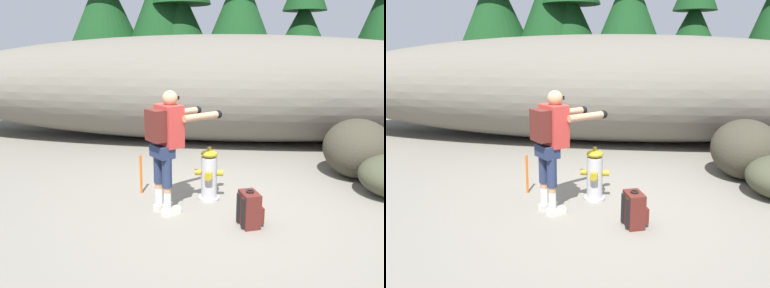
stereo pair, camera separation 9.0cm
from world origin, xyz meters
TOP-DOWN VIEW (x-y plane):
  - ground_plane at (0.00, 0.00)m, footprint 56.00×56.00m
  - dirt_embankment at (0.00, 4.08)m, footprint 15.01×3.20m
  - fire_hydrant at (0.05, 0.31)m, footprint 0.41×0.36m
  - utility_worker at (-0.45, -0.17)m, footprint 0.97×0.95m
  - spare_backpack at (0.61, -0.47)m, footprint 0.35×0.35m
  - boulder_mid at (2.47, 1.61)m, footprint 1.43×1.49m
  - boulder_small at (2.86, 2.40)m, footprint 1.52×1.60m
  - pine_tree_center at (-1.36, 7.38)m, footprint 2.78×2.78m
  - pine_tree_far_right at (2.51, 8.50)m, footprint 2.19×2.19m
  - survey_stake at (-0.99, 0.43)m, footprint 0.04×0.04m

SIDE VIEW (x-z plane):
  - ground_plane at x=0.00m, z-range -0.04..0.00m
  - spare_backpack at x=0.61m, z-range -0.02..0.45m
  - survey_stake at x=-0.99m, z-range 0.00..0.60m
  - fire_hydrant at x=0.05m, z-range -0.03..0.76m
  - boulder_small at x=2.86m, z-range 0.00..0.74m
  - boulder_mid at x=2.47m, z-range 0.00..1.00m
  - utility_worker at x=-0.45m, z-range 0.22..1.85m
  - dirt_embankment at x=0.00m, z-range 0.00..2.44m
  - pine_tree_far_right at x=2.51m, z-range 0.43..5.52m
  - pine_tree_center at x=-1.36m, z-range 0.10..5.93m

